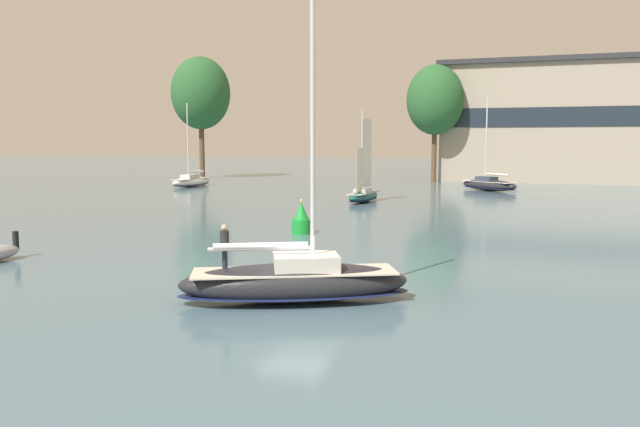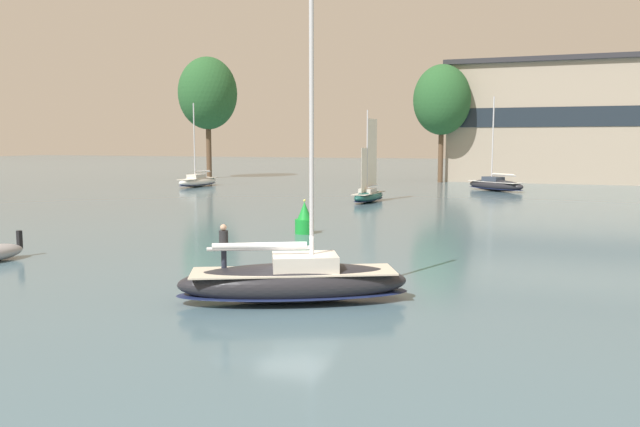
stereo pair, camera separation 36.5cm
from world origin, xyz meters
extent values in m
plane|color=slate|center=(0.00, 0.00, 0.00)|extent=(400.00, 400.00, 0.00)
cube|color=tan|center=(12.46, 78.98, 8.57)|extent=(34.28, 12.28, 17.15)
cube|color=#1E2833|center=(12.46, 72.77, 9.43)|extent=(30.85, 0.10, 2.74)
cube|color=#2D2D33|center=(12.46, 78.98, 17.50)|extent=(35.48, 13.48, 0.70)
cylinder|color=brown|center=(-42.66, 69.50, 5.29)|extent=(0.85, 0.85, 10.57)
ellipsoid|color=#285B2D|center=(-42.66, 69.50, 13.77)|extent=(9.52, 9.52, 11.63)
cylinder|color=brown|center=(-5.20, 71.51, 4.62)|extent=(0.74, 0.74, 9.25)
ellipsoid|color=#285B2D|center=(-5.20, 71.51, 12.05)|extent=(8.32, 8.32, 10.17)
ellipsoid|color=#232328|center=(0.00, 0.00, 0.73)|extent=(8.81, 5.82, 1.46)
ellipsoid|color=#19234C|center=(0.00, 0.00, 0.33)|extent=(8.90, 5.87, 0.18)
cube|color=beige|center=(0.00, 0.00, 1.16)|extent=(7.71, 5.03, 0.06)
cube|color=beige|center=(0.39, 0.18, 1.49)|extent=(2.89, 2.55, 0.60)
cylinder|color=silver|center=(0.62, 0.29, 6.57)|extent=(0.17, 0.17, 10.75)
cylinder|color=silver|center=(-1.13, -0.53, 2.05)|extent=(3.57, 1.77, 0.15)
cylinder|color=white|center=(-1.13, -0.53, 2.16)|extent=(3.26, 1.68, 0.23)
cylinder|color=#232838|center=(-2.46, -0.83, 1.62)|extent=(0.27, 0.27, 0.85)
cylinder|color=#262628|center=(-2.46, -0.83, 2.37)|extent=(0.45, 0.45, 0.65)
sphere|color=tan|center=(-2.46, -0.83, 2.81)|extent=(0.24, 0.24, 0.24)
ellipsoid|color=#194C47|center=(-7.37, 38.65, 0.55)|extent=(2.46, 6.65, 1.10)
ellipsoid|color=#19234C|center=(-7.37, 38.65, 0.25)|extent=(2.48, 6.71, 0.13)
cube|color=#BCB7A8|center=(-7.37, 38.65, 0.89)|extent=(2.09, 5.84, 0.06)
cube|color=beige|center=(-7.41, 38.33, 1.14)|extent=(1.45, 1.94, 0.45)
cylinder|color=silver|center=(-7.42, 38.13, 4.98)|extent=(0.13, 0.13, 8.12)
cylinder|color=silver|center=(-7.28, 39.59, 1.57)|extent=(0.40, 2.92, 0.11)
cube|color=silver|center=(-7.29, 39.47, 4.90)|extent=(0.30, 2.68, 6.66)
cube|color=silver|center=(-7.51, 37.32, 3.15)|extent=(0.17, 1.42, 4.47)
ellipsoid|color=#232328|center=(3.62, 57.24, 0.70)|extent=(7.87, 6.86, 1.39)
ellipsoid|color=#19234C|center=(3.62, 57.24, 0.31)|extent=(7.95, 6.93, 0.17)
cube|color=silver|center=(3.62, 57.24, 1.11)|extent=(6.87, 5.97, 0.06)
cube|color=#333D4C|center=(3.30, 57.50, 1.43)|extent=(2.80, 2.68, 0.57)
cylinder|color=silver|center=(3.10, 57.65, 6.27)|extent=(0.16, 0.16, 10.25)
cylinder|color=silver|center=(4.55, 56.51, 1.96)|extent=(2.99, 2.39, 0.14)
cylinder|color=silver|center=(4.55, 56.51, 2.06)|extent=(2.75, 2.22, 0.22)
ellipsoid|color=white|center=(-34.37, 51.71, 0.67)|extent=(2.81, 8.05, 1.34)
ellipsoid|color=#19234C|center=(-34.37, 51.71, 0.30)|extent=(2.84, 8.13, 0.16)
cube|color=#BCB7A8|center=(-34.37, 51.71, 1.07)|extent=(2.38, 7.08, 0.06)
cube|color=beige|center=(-34.40, 51.31, 1.38)|extent=(1.71, 2.32, 0.55)
cylinder|color=silver|center=(-34.41, 51.08, 6.04)|extent=(0.16, 0.16, 9.88)
cylinder|color=silver|center=(-34.28, 52.85, 1.89)|extent=(0.40, 3.56, 0.13)
cylinder|color=white|center=(-34.28, 52.85, 1.99)|extent=(0.46, 3.21, 0.21)
cube|color=black|center=(-16.89, 3.82, 0.91)|extent=(0.27, 0.24, 0.95)
cylinder|color=green|center=(-5.80, 16.48, 0.47)|extent=(1.25, 1.25, 0.94)
cone|color=green|center=(-5.80, 16.48, 1.51)|extent=(0.94, 0.94, 1.15)
sphere|color=#F2F266|center=(-5.80, 16.48, 2.17)|extent=(0.16, 0.16, 0.16)
camera|label=1|loc=(8.17, -21.37, 5.98)|focal=35.00mm
camera|label=2|loc=(8.51, -21.25, 5.98)|focal=35.00mm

